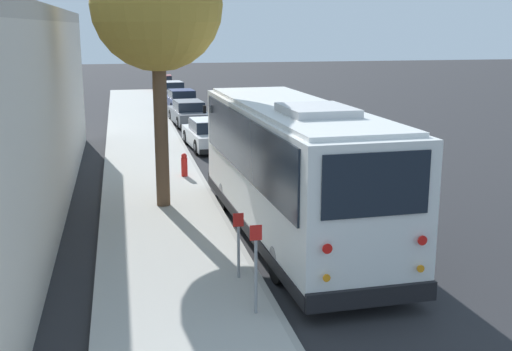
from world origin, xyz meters
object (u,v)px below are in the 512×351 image
object	(u,v)px
sign_post_far	(238,245)
parked_sedan_navy	(182,101)
shuttle_bus	(292,164)
fire_hydrant	(184,165)
parked_sedan_white	(208,135)
parked_sedan_gray	(188,113)
sign_post_near	(256,268)
parked_sedan_silver	(172,91)
parked_sedan_maroon	(163,84)

from	to	relation	value
sign_post_far	parked_sedan_navy	bearing A→B (deg)	-3.24
shuttle_bus	sign_post_far	distance (m)	3.47
fire_hydrant	parked_sedan_white	bearing A→B (deg)	-15.97
parked_sedan_white	parked_sedan_gray	xyz separation A→B (m)	(7.12, 0.11, 0.01)
sign_post_near	parked_sedan_silver	bearing A→B (deg)	-2.46
parked_sedan_silver	sign_post_near	xyz separation A→B (m)	(-37.14, 1.59, 0.43)
parked_sedan_navy	sign_post_far	world-z (taller)	sign_post_far
parked_sedan_maroon	sign_post_near	bearing A→B (deg)	-179.78
parked_sedan_white	fire_hydrant	xyz separation A→B (m)	(-5.74, 1.64, -0.05)
shuttle_bus	parked_sedan_gray	distance (m)	19.65
parked_sedan_maroon	sign_post_far	bearing A→B (deg)	-179.85
parked_sedan_navy	parked_sedan_silver	bearing A→B (deg)	-3.70
parked_sedan_maroon	fire_hydrant	bearing A→B (deg)	179.32
parked_sedan_navy	fire_hydrant	xyz separation A→B (m)	(-19.15, 1.78, -0.05)
parked_sedan_navy	sign_post_near	world-z (taller)	sign_post_near
shuttle_bus	parked_sedan_white	world-z (taller)	shuttle_bus
parked_sedan_maroon	parked_sedan_white	bearing A→B (deg)	-177.66
sign_post_far	fire_hydrant	distance (m)	9.48
parked_sedan_white	sign_post_far	size ratio (longest dim) A/B	3.11
shuttle_bus	fire_hydrant	distance (m)	7.18
parked_sedan_maroon	parked_sedan_gray	bearing A→B (deg)	-177.84
parked_sedan_white	parked_sedan_silver	xyz separation A→B (m)	(20.21, -0.11, -0.02)
sign_post_far	parked_sedan_maroon	bearing A→B (deg)	-1.83
parked_sedan_white	parked_sedan_silver	size ratio (longest dim) A/B	1.00
parked_sedan_gray	parked_sedan_maroon	xyz separation A→B (m)	(18.97, 0.06, -0.01)
sign_post_far	fire_hydrant	world-z (taller)	sign_post_far
shuttle_bus	sign_post_near	size ratio (longest dim) A/B	6.04
parked_sedan_navy	parked_sedan_maroon	bearing A→B (deg)	-2.56
parked_sedan_white	parked_sedan_maroon	xyz separation A→B (m)	(26.09, 0.17, -0.00)
fire_hydrant	sign_post_near	bearing A→B (deg)	-179.20
parked_sedan_silver	parked_sedan_gray	bearing A→B (deg)	174.17
parked_sedan_gray	parked_sedan_maroon	distance (m)	18.97
parked_sedan_white	sign_post_far	distance (m)	15.29
parked_sedan_maroon	parked_sedan_navy	bearing A→B (deg)	-176.66
shuttle_bus	parked_sedan_navy	bearing A→B (deg)	-1.46
sign_post_near	sign_post_far	distance (m)	1.72
shuttle_bus	sign_post_far	world-z (taller)	shuttle_bus
parked_sedan_silver	sign_post_far	world-z (taller)	sign_post_far
sign_post_near	parked_sedan_white	bearing A→B (deg)	-5.01
sign_post_near	fire_hydrant	distance (m)	11.20
parked_sedan_navy	sign_post_far	size ratio (longest dim) A/B	3.14
parked_sedan_gray	sign_post_far	xyz separation A→B (m)	(-22.33, 1.38, 0.26)
parked_sedan_white	parked_sedan_maroon	distance (m)	26.09
parked_sedan_navy	sign_post_far	xyz separation A→B (m)	(-28.63, 1.62, 0.27)
parked_sedan_navy	parked_sedan_silver	world-z (taller)	parked_sedan_navy
parked_sedan_gray	parked_sedan_silver	distance (m)	13.09
shuttle_bus	sign_post_far	bearing A→B (deg)	143.56
parked_sedan_maroon	sign_post_far	size ratio (longest dim) A/B	3.00
parked_sedan_silver	parked_sedan_maroon	bearing A→B (deg)	-2.21
parked_sedan_silver	sign_post_far	size ratio (longest dim) A/B	3.11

